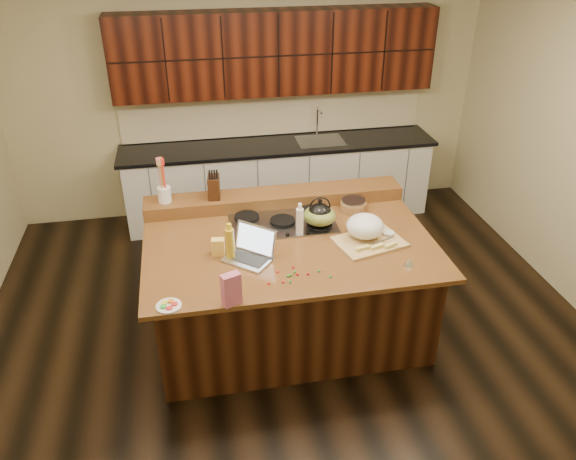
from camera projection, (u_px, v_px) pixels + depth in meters
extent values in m
cube|color=black|center=(289.00, 328.00, 5.14)|extent=(5.50, 5.00, 0.01)
cube|color=silver|center=(289.00, 15.00, 3.79)|extent=(5.50, 5.00, 0.01)
cube|color=tan|center=(249.00, 102.00, 6.60)|extent=(5.50, 0.01, 2.70)
cube|color=tan|center=(404.00, 457.00, 2.33)|extent=(5.50, 0.01, 2.70)
cube|color=black|center=(289.00, 288.00, 4.92)|extent=(2.22, 1.42, 0.88)
cube|color=black|center=(289.00, 243.00, 4.69)|extent=(2.40, 1.60, 0.04)
cube|color=black|center=(275.00, 198.00, 5.24)|extent=(2.40, 0.30, 0.12)
cube|color=gray|center=(283.00, 224.00, 4.93)|extent=(0.92, 0.52, 0.02)
cylinder|color=black|center=(247.00, 217.00, 4.98)|extent=(0.22, 0.22, 0.03)
cylinder|color=black|center=(313.00, 211.00, 5.08)|extent=(0.22, 0.22, 0.03)
cylinder|color=black|center=(251.00, 232.00, 4.76)|extent=(0.22, 0.22, 0.03)
cylinder|color=black|center=(319.00, 225.00, 4.86)|extent=(0.22, 0.22, 0.03)
cylinder|color=black|center=(283.00, 221.00, 4.92)|extent=(0.22, 0.22, 0.03)
cube|color=silver|center=(279.00, 182.00, 6.81)|extent=(3.60, 0.62, 0.90)
cube|color=black|center=(279.00, 145.00, 6.57)|extent=(3.70, 0.66, 0.04)
cube|color=gray|center=(320.00, 141.00, 6.65)|extent=(0.55, 0.42, 0.01)
cylinder|color=gray|center=(317.00, 121.00, 6.71)|extent=(0.02, 0.02, 0.36)
cube|color=black|center=(276.00, 53.00, 6.19)|extent=(3.60, 0.34, 0.90)
cube|color=tan|center=(274.00, 114.00, 6.70)|extent=(3.60, 0.03, 0.50)
ellipsoid|color=black|center=(320.00, 214.00, 4.80)|extent=(0.22, 0.22, 0.19)
ellipsoid|color=olive|center=(320.00, 216.00, 4.81)|extent=(0.36, 0.36, 0.15)
cube|color=#B7B7BC|center=(248.00, 260.00, 4.42)|extent=(0.43, 0.42, 0.02)
cube|color=black|center=(248.00, 259.00, 4.41)|extent=(0.32, 0.31, 0.00)
cube|color=#B7B7BC|center=(256.00, 239.00, 4.45)|extent=(0.32, 0.29, 0.23)
cube|color=silver|center=(255.00, 239.00, 4.44)|extent=(0.28, 0.25, 0.20)
cylinder|color=gold|center=(230.00, 244.00, 4.37)|extent=(0.08, 0.08, 0.27)
cylinder|color=silver|center=(300.00, 222.00, 4.70)|extent=(0.08, 0.08, 0.25)
cube|color=tan|center=(369.00, 242.00, 4.64)|extent=(0.62, 0.51, 0.02)
ellipsoid|color=white|center=(365.00, 226.00, 4.65)|extent=(0.31, 0.31, 0.19)
cube|color=#EDD872|center=(363.00, 248.00, 4.50)|extent=(0.12, 0.03, 0.03)
cube|color=#EDD872|center=(377.00, 247.00, 4.52)|extent=(0.12, 0.03, 0.03)
cube|color=#EDD872|center=(391.00, 245.00, 4.54)|extent=(0.12, 0.03, 0.03)
cylinder|color=gray|center=(384.00, 240.00, 4.64)|extent=(0.21, 0.08, 0.01)
cylinder|color=white|center=(368.00, 230.00, 4.79)|extent=(0.12, 0.12, 0.04)
cylinder|color=white|center=(388.00, 234.00, 4.73)|extent=(0.13, 0.13, 0.04)
cylinder|color=white|center=(367.00, 229.00, 4.81)|extent=(0.12, 0.12, 0.04)
cylinder|color=#996B3F|center=(353.00, 206.00, 5.13)|extent=(0.31, 0.31, 0.09)
cone|color=silver|center=(409.00, 262.00, 4.34)|extent=(0.11, 0.11, 0.07)
cube|color=#C55C7A|center=(231.00, 289.00, 3.88)|extent=(0.15, 0.11, 0.25)
cylinder|color=white|center=(169.00, 306.00, 3.91)|extent=(0.23, 0.23, 0.01)
cube|color=#F5CA56|center=(218.00, 247.00, 4.46)|extent=(0.11, 0.08, 0.14)
cylinder|color=white|center=(164.00, 194.00, 5.01)|extent=(0.16, 0.16, 0.14)
cube|color=black|center=(214.00, 187.00, 5.07)|extent=(0.12, 0.18, 0.21)
ellipsoid|color=red|center=(283.00, 282.00, 4.15)|extent=(0.02, 0.02, 0.02)
ellipsoid|color=#198C26|center=(290.00, 282.00, 4.15)|extent=(0.02, 0.02, 0.02)
ellipsoid|color=red|center=(293.00, 267.00, 4.32)|extent=(0.02, 0.02, 0.02)
ellipsoid|color=#198C26|center=(330.00, 277.00, 4.21)|extent=(0.02, 0.02, 0.02)
ellipsoid|color=red|center=(278.00, 272.00, 4.27)|extent=(0.02, 0.02, 0.02)
ellipsoid|color=#198C26|center=(291.00, 275.00, 4.23)|extent=(0.02, 0.02, 0.02)
ellipsoid|color=red|center=(308.00, 274.00, 4.24)|extent=(0.02, 0.02, 0.02)
ellipsoid|color=#198C26|center=(288.00, 276.00, 4.22)|extent=(0.02, 0.02, 0.02)
ellipsoid|color=red|center=(269.00, 284.00, 4.13)|extent=(0.02, 0.02, 0.02)
ellipsoid|color=#198C26|center=(295.00, 272.00, 4.26)|extent=(0.02, 0.02, 0.02)
ellipsoid|color=red|center=(297.00, 274.00, 4.24)|extent=(0.02, 0.02, 0.02)
ellipsoid|color=#198C26|center=(319.00, 271.00, 4.27)|extent=(0.02, 0.02, 0.02)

